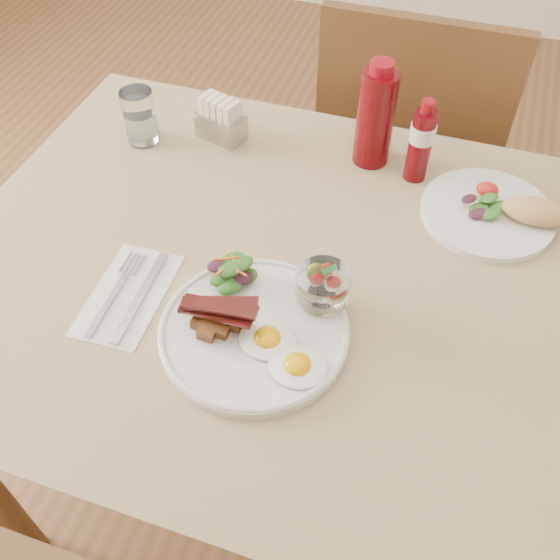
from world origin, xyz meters
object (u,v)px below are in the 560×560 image
(chair_far, at_px, (407,155))
(sugar_caddy, at_px, (221,121))
(fruit_cup, at_px, (323,286))
(second_plate, at_px, (499,212))
(main_plate, at_px, (254,332))
(ketchup_bottle, at_px, (375,117))
(water_glass, at_px, (140,120))
(table, at_px, (345,318))
(hot_sauce_bottle, at_px, (421,142))

(chair_far, xyz_separation_m, sugar_caddy, (-0.34, -0.37, 0.27))
(chair_far, xyz_separation_m, fruit_cup, (-0.03, -0.73, 0.29))
(fruit_cup, distance_m, second_plate, 0.38)
(main_plate, relative_size, fruit_cup, 3.45)
(main_plate, distance_m, fruit_cup, 0.12)
(fruit_cup, xyz_separation_m, second_plate, (0.23, 0.30, -0.05))
(ketchup_bottle, distance_m, water_glass, 0.45)
(table, bearing_deg, fruit_cup, -111.70)
(water_glass, bearing_deg, main_plate, -45.84)
(chair_far, distance_m, second_plate, 0.54)
(table, bearing_deg, sugar_caddy, 138.75)
(table, xyz_separation_m, hot_sauce_bottle, (0.05, 0.30, 0.17))
(main_plate, height_order, fruit_cup, fruit_cup)
(ketchup_bottle, bearing_deg, second_plate, -20.48)
(chair_far, xyz_separation_m, ketchup_bottle, (-0.04, -0.34, 0.32))
(fruit_cup, bearing_deg, chair_far, 87.84)
(main_plate, distance_m, hot_sauce_bottle, 0.47)
(chair_far, bearing_deg, main_plate, -97.69)
(fruit_cup, distance_m, ketchup_bottle, 0.39)
(fruit_cup, bearing_deg, water_glass, 145.66)
(ketchup_bottle, xyz_separation_m, water_glass, (-0.44, -0.08, -0.05))
(fruit_cup, relative_size, ketchup_bottle, 0.40)
(water_glass, bearing_deg, second_plate, -0.95)
(hot_sauce_bottle, xyz_separation_m, sugar_caddy, (-0.38, 0.00, -0.04))
(fruit_cup, bearing_deg, second_plate, 51.88)
(table, distance_m, second_plate, 0.32)
(table, relative_size, main_plate, 4.75)
(chair_far, distance_m, main_plate, 0.85)
(table, xyz_separation_m, sugar_caddy, (-0.34, 0.30, 0.13))
(hot_sauce_bottle, bearing_deg, chair_far, 97.40)
(fruit_cup, height_order, ketchup_bottle, ketchup_bottle)
(fruit_cup, height_order, second_plate, fruit_cup)
(second_plate, height_order, hot_sauce_bottle, hot_sauce_bottle)
(main_plate, xyz_separation_m, ketchup_bottle, (0.07, 0.46, 0.09))
(chair_far, relative_size, water_glass, 8.72)
(second_plate, relative_size, ketchup_bottle, 1.24)
(table, distance_m, sugar_caddy, 0.47)
(ketchup_bottle, height_order, water_glass, ketchup_bottle)
(chair_far, bearing_deg, fruit_cup, -92.16)
(main_plate, xyz_separation_m, second_plate, (0.31, 0.37, 0.01))
(table, relative_size, hot_sauce_bottle, 8.23)
(ketchup_bottle, height_order, sugar_caddy, ketchup_bottle)
(sugar_caddy, xyz_separation_m, water_glass, (-0.14, -0.06, 0.01))
(chair_far, distance_m, water_glass, 0.70)
(table, relative_size, second_plate, 5.29)
(table, xyz_separation_m, main_plate, (-0.11, -0.14, 0.10))
(ketchup_bottle, height_order, hot_sauce_bottle, ketchup_bottle)
(main_plate, relative_size, water_glass, 2.62)
(table, height_order, hot_sauce_bottle, hot_sauce_bottle)
(water_glass, bearing_deg, sugar_caddy, 21.47)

